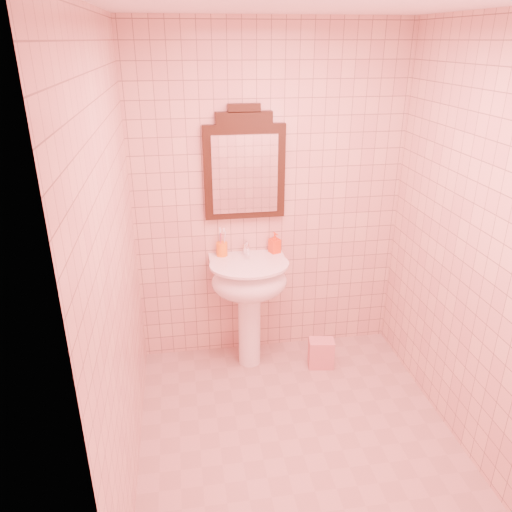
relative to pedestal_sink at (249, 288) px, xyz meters
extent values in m
plane|color=tan|center=(0.19, -0.87, -0.66)|extent=(2.20, 2.20, 0.00)
cube|color=beige|center=(0.19, 0.23, 0.59)|extent=(2.00, 0.02, 2.50)
cylinder|color=white|center=(0.00, 0.01, -0.31)|extent=(0.17, 0.17, 0.70)
ellipsoid|color=white|center=(0.00, -0.01, 0.06)|extent=(0.56, 0.46, 0.28)
cube|color=white|center=(0.00, 0.15, 0.17)|extent=(0.56, 0.15, 0.05)
cylinder|color=white|center=(0.00, -0.01, 0.19)|extent=(0.58, 0.58, 0.02)
cylinder|color=white|center=(0.00, 0.15, 0.25)|extent=(0.04, 0.04, 0.09)
cylinder|color=white|center=(0.00, 0.10, 0.28)|extent=(0.02, 0.10, 0.02)
cylinder|color=white|center=(0.00, 0.05, 0.26)|extent=(0.02, 0.02, 0.04)
cube|color=white|center=(0.00, 0.16, 0.30)|extent=(0.02, 0.07, 0.01)
cube|color=black|center=(0.00, 0.20, 0.82)|extent=(0.58, 0.05, 0.67)
cube|color=black|center=(0.00, 0.20, 1.20)|extent=(0.39, 0.05, 0.08)
cube|color=black|center=(0.00, 0.20, 1.26)|extent=(0.22, 0.05, 0.06)
cube|color=white|center=(0.00, 0.17, 0.81)|extent=(0.47, 0.01, 0.56)
cylinder|color=orange|center=(-0.18, 0.16, 0.25)|extent=(0.08, 0.08, 0.10)
cylinder|color=silver|center=(-0.16, 0.16, 0.30)|extent=(0.01, 0.01, 0.19)
cylinder|color=#338CD8|center=(-0.19, 0.18, 0.30)|extent=(0.01, 0.01, 0.19)
cylinder|color=#E5334C|center=(-0.19, 0.15, 0.30)|extent=(0.01, 0.01, 0.19)
imported|color=#EC3F13|center=(0.22, 0.16, 0.28)|extent=(0.09, 0.10, 0.16)
cube|color=pink|center=(0.54, -0.14, -0.55)|extent=(0.21, 0.15, 0.23)
camera|label=1|loc=(-0.46, -3.26, 1.69)|focal=35.00mm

